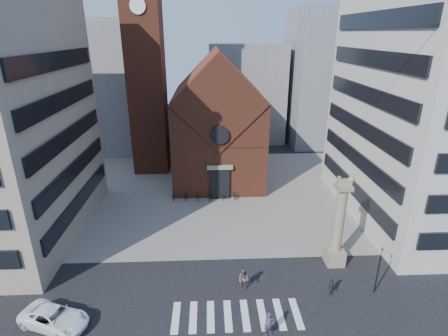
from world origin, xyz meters
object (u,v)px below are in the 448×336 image
at_px(lion_column, 338,230).
at_px(white_car, 54,318).
at_px(traffic_light, 378,269).
at_px(pedestrian_1, 244,279).
at_px(pedestrian_2, 331,287).
at_px(scooter_0, 173,196).
at_px(pedestrian_0, 269,324).

xyz_separation_m(lion_column, white_car, (-22.65, -6.35, -2.75)).
xyz_separation_m(traffic_light, pedestrian_1, (-10.65, 0.86, -1.31)).
height_order(pedestrian_2, scooter_0, pedestrian_2).
relative_size(lion_column, pedestrian_1, 4.44).
bearing_deg(scooter_0, pedestrian_1, -71.17).
height_order(white_car, pedestrian_1, pedestrian_1).
distance_m(traffic_light, pedestrian_1, 10.76).
relative_size(white_car, pedestrian_1, 2.60).
relative_size(lion_column, pedestrian_2, 5.48).
height_order(traffic_light, pedestrian_0, traffic_light).
bearing_deg(pedestrian_2, traffic_light, -77.00).
bearing_deg(white_car, lion_column, -53.35).
height_order(lion_column, pedestrian_2, lion_column).
bearing_deg(lion_column, pedestrian_1, -160.08).
relative_size(pedestrian_0, pedestrian_1, 0.98).
distance_m(pedestrian_0, pedestrian_1, 4.95).
height_order(pedestrian_0, pedestrian_2, pedestrian_0).
bearing_deg(traffic_light, pedestrian_0, -157.25).
relative_size(lion_column, pedestrian_0, 4.52).
relative_size(pedestrian_1, pedestrian_2, 1.23).
bearing_deg(pedestrian_1, white_car, -125.19).
relative_size(traffic_light, scooter_0, 2.53).
distance_m(lion_column, pedestrian_0, 11.09).
xyz_separation_m(lion_column, traffic_light, (1.99, -4.00, -1.17)).
height_order(traffic_light, pedestrian_2, traffic_light).
bearing_deg(scooter_0, white_car, -112.92).
height_order(pedestrian_0, scooter_0, pedestrian_0).
bearing_deg(white_car, pedestrian_2, -62.89).
xyz_separation_m(white_car, pedestrian_2, (20.96, 2.25, 0.09)).
xyz_separation_m(traffic_light, pedestrian_0, (-9.34, -3.92, -1.33)).
bearing_deg(white_car, pedestrian_1, -56.08).
height_order(traffic_light, scooter_0, traffic_light).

